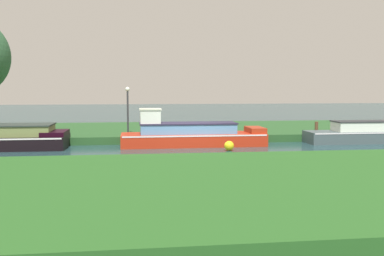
{
  "coord_description": "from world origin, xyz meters",
  "views": [
    {
      "loc": [
        -2.75,
        -20.72,
        2.91
      ],
      "look_at": [
        0.11,
        1.2,
        0.9
      ],
      "focal_mm": 41.02,
      "sensor_mm": 36.0,
      "label": 1
    }
  ],
  "objects": [
    {
      "name": "ground_plane",
      "position": [
        0.0,
        0.0,
        0.0
      ],
      "size": [
        120.0,
        120.0,
        0.0
      ],
      "primitive_type": "plane",
      "color": "#214045"
    },
    {
      "name": "riverbank_far",
      "position": [
        0.0,
        7.0,
        0.2
      ],
      "size": [
        72.0,
        10.0,
        0.4
      ],
      "primitive_type": "cube",
      "color": "#265126",
      "rests_on": "ground_plane"
    },
    {
      "name": "riverbank_near",
      "position": [
        0.0,
        -9.0,
        0.2
      ],
      "size": [
        72.0,
        10.0,
        0.4
      ],
      "primitive_type": "cube",
      "color": "#255720",
      "rests_on": "ground_plane"
    },
    {
      "name": "red_barge",
      "position": [
        0.04,
        1.2,
        0.57
      ],
      "size": [
        7.26,
        1.97,
        1.9
      ],
      "color": "#B82B15",
      "rests_on": "ground_plane"
    },
    {
      "name": "slate_narrowboat",
      "position": [
        9.64,
        1.2,
        0.52
      ],
      "size": [
        6.3,
        1.62,
        1.18
      ],
      "color": "#445457",
      "rests_on": "ground_plane"
    },
    {
      "name": "black_cruiser",
      "position": [
        -9.14,
        1.2,
        0.53
      ],
      "size": [
        6.36,
        2.43,
        1.18
      ],
      "color": "black",
      "rests_on": "ground_plane"
    },
    {
      "name": "lamp_post",
      "position": [
        -3.14,
        3.34,
        2.05
      ],
      "size": [
        0.24,
        0.24,
        2.58
      ],
      "color": "#333338",
      "rests_on": "riverbank_far"
    },
    {
      "name": "mooring_post_near",
      "position": [
        7.2,
        2.32,
        0.73
      ],
      "size": [
        0.18,
        0.18,
        0.66
      ],
      "primitive_type": "cylinder",
      "color": "brown",
      "rests_on": "riverbank_far"
    },
    {
      "name": "channel_buoy",
      "position": [
        1.6,
        -0.79,
        0.23
      ],
      "size": [
        0.46,
        0.46,
        0.46
      ],
      "primitive_type": "sphere",
      "color": "yellow",
      "rests_on": "ground_plane"
    }
  ]
}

